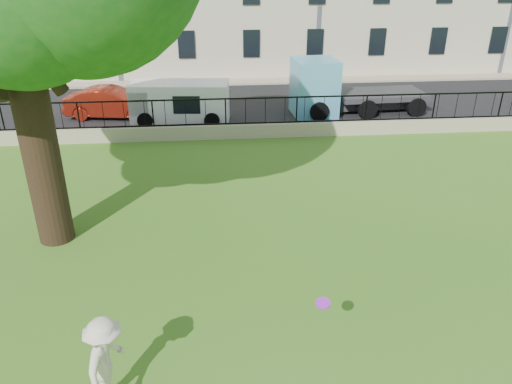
{
  "coord_description": "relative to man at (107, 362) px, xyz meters",
  "views": [
    {
      "loc": [
        -0.54,
        -8.21,
        7.16
      ],
      "look_at": [
        0.51,
        3.5,
        1.49
      ],
      "focal_mm": 35.0,
      "sensor_mm": 36.0,
      "label": 1
    }
  ],
  "objects": [
    {
      "name": "ground",
      "position": [
        2.5,
        1.64,
        -0.88
      ],
      "size": [
        120.0,
        120.0,
        0.0
      ],
      "primitive_type": "plane",
      "color": "#3D721B",
      "rests_on": "ground"
    },
    {
      "name": "retaining_wall",
      "position": [
        2.5,
        13.64,
        -0.58
      ],
      "size": [
        50.0,
        0.4,
        0.6
      ],
      "primitive_type": "cube",
      "color": "tan",
      "rests_on": "ground"
    },
    {
      "name": "iron_railing",
      "position": [
        2.5,
        13.64,
        0.27
      ],
      "size": [
        50.0,
        0.05,
        1.13
      ],
      "color": "black",
      "rests_on": "retaining_wall"
    },
    {
      "name": "street",
      "position": [
        2.5,
        18.34,
        -0.88
      ],
      "size": [
        60.0,
        9.0,
        0.01
      ],
      "primitive_type": "cube",
      "color": "black",
      "rests_on": "ground"
    },
    {
      "name": "sidewalk",
      "position": [
        2.5,
        23.54,
        -0.82
      ],
      "size": [
        60.0,
        1.4,
        0.12
      ],
      "primitive_type": "cube",
      "color": "tan",
      "rests_on": "ground"
    },
    {
      "name": "man",
      "position": [
        0.0,
        0.0,
        0.0
      ],
      "size": [
        0.87,
        1.25,
        1.76
      ],
      "primitive_type": "imported",
      "rotation": [
        0.0,
        0.0,
        1.36
      ],
      "color": "beige",
      "rests_on": "ground"
    },
    {
      "name": "frisbee",
      "position": [
        3.8,
        0.48,
        0.59
      ],
      "size": [
        0.31,
        0.31,
        0.12
      ],
      "primitive_type": "cylinder",
      "rotation": [
        0.21,
        -0.14,
        0.14
      ],
      "color": "purple"
    },
    {
      "name": "red_sedan",
      "position": [
        -2.77,
        17.04,
        -0.17
      ],
      "size": [
        4.51,
        2.1,
        1.43
      ],
      "primitive_type": "imported",
      "rotation": [
        0.0,
        0.0,
        1.43
      ],
      "color": "maroon",
      "rests_on": "street"
    },
    {
      "name": "white_van",
      "position": [
        0.5,
        16.04,
        0.04
      ],
      "size": [
        4.55,
        2.11,
        1.85
      ],
      "primitive_type": "cube",
      "rotation": [
        0.0,
        0.0,
        -0.09
      ],
      "color": "white",
      "rests_on": "street"
    },
    {
      "name": "blue_truck",
      "position": [
        9.0,
        16.85,
        0.44
      ],
      "size": [
        6.42,
        2.61,
        2.64
      ],
      "primitive_type": "cube",
      "rotation": [
        0.0,
        0.0,
        0.06
      ],
      "color": "#5EB5DE",
      "rests_on": "street"
    }
  ]
}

